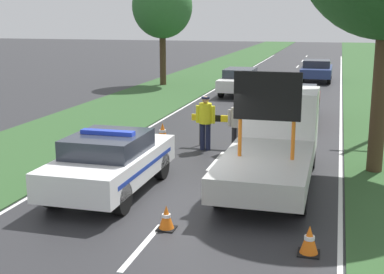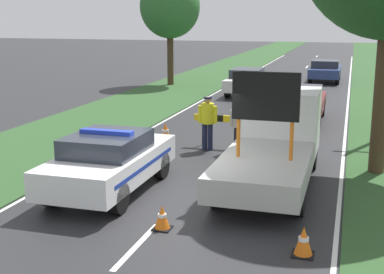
% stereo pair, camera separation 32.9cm
% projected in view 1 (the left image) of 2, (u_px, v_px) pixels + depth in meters
% --- Properties ---
extents(ground_plane, '(160.00, 160.00, 0.00)m').
position_uv_depth(ground_plane, '(184.00, 198.00, 12.76)').
color(ground_plane, '#28282B').
extents(lane_markings, '(7.32, 65.47, 0.01)m').
position_uv_depth(lane_markings, '(269.00, 99.00, 27.81)').
color(lane_markings, silver).
rests_on(lane_markings, ground).
extents(grass_verge_left, '(4.96, 120.00, 0.03)m').
position_uv_depth(grass_verge_left, '(178.00, 86.00, 33.16)').
color(grass_verge_left, '#2D5128').
rests_on(grass_verge_left, ground).
extents(police_car, '(1.91, 4.51, 1.58)m').
position_uv_depth(police_car, '(111.00, 161.00, 13.04)').
color(police_car, white).
rests_on(police_car, ground).
extents(work_truck, '(2.07, 6.01, 3.02)m').
position_uv_depth(work_truck, '(275.00, 138.00, 14.16)').
color(work_truck, white).
rests_on(work_truck, ground).
extents(road_barrier, '(2.98, 0.08, 1.06)m').
position_uv_depth(road_barrier, '(236.00, 121.00, 17.48)').
color(road_barrier, black).
rests_on(road_barrier, ground).
extents(police_officer, '(0.63, 0.40, 1.76)m').
position_uv_depth(police_officer, '(205.00, 118.00, 17.13)').
color(police_officer, '#191E38').
rests_on(police_officer, ground).
extents(pedestrian_civilian, '(0.59, 0.38, 1.65)m').
position_uv_depth(pedestrian_civilian, '(237.00, 122.00, 16.86)').
color(pedestrian_civilian, '#232326').
rests_on(pedestrian_civilian, ground).
extents(traffic_cone_near_police, '(0.37, 0.37, 0.51)m').
position_uv_depth(traffic_cone_near_police, '(166.00, 218.00, 10.83)').
color(traffic_cone_near_police, black).
rests_on(traffic_cone_near_police, ground).
extents(traffic_cone_centre_front, '(0.40, 0.40, 0.55)m').
position_uv_depth(traffic_cone_centre_front, '(309.00, 240.00, 9.70)').
color(traffic_cone_centre_front, black).
rests_on(traffic_cone_centre_front, ground).
extents(traffic_cone_near_truck, '(0.47, 0.47, 0.65)m').
position_uv_depth(traffic_cone_near_truck, '(280.00, 141.00, 17.19)').
color(traffic_cone_near_truck, black).
rests_on(traffic_cone_near_truck, ground).
extents(traffic_cone_behind_barrier, '(0.48, 0.48, 0.66)m').
position_uv_depth(traffic_cone_behind_barrier, '(163.00, 132.00, 18.39)').
color(traffic_cone_behind_barrier, black).
rests_on(traffic_cone_behind_barrier, ground).
extents(traffic_cone_lane_edge, '(0.45, 0.45, 0.62)m').
position_uv_depth(traffic_cone_lane_edge, '(123.00, 152.00, 15.84)').
color(traffic_cone_lane_edge, black).
rests_on(traffic_cone_lane_edge, ground).
extents(queued_car_wagon_maroon, '(1.93, 4.70, 1.44)m').
position_uv_depth(queued_car_wagon_maroon, '(294.00, 102.00, 22.04)').
color(queued_car_wagon_maroon, maroon).
rests_on(queued_car_wagon_maroon, ground).
extents(queued_car_van_white, '(1.79, 4.66, 1.44)m').
position_uv_depth(queued_car_van_white, '(240.00, 81.00, 29.47)').
color(queued_car_van_white, silver).
rests_on(queued_car_van_white, ground).
extents(queued_car_hatch_blue, '(1.93, 4.44, 1.42)m').
position_uv_depth(queued_car_hatch_blue, '(317.00, 70.00, 35.40)').
color(queued_car_hatch_blue, navy).
rests_on(queued_car_hatch_blue, ground).
extents(roadside_tree_near_right, '(3.68, 3.68, 6.75)m').
position_uv_depth(roadside_tree_near_right, '(162.00, 7.00, 32.54)').
color(roadside_tree_near_right, '#42301E').
rests_on(roadside_tree_near_right, ground).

